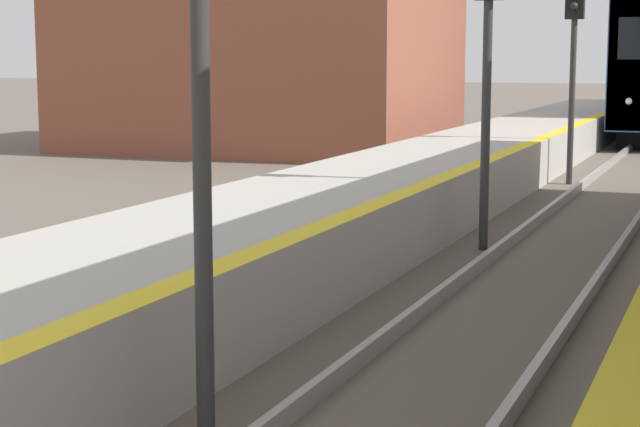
{
  "coord_description": "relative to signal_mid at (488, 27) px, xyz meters",
  "views": [
    {
      "loc": [
        2.15,
        -1.83,
        2.56
      ],
      "look_at": [
        -4.7,
        15.39,
        -0.19
      ],
      "focal_mm": 60.0,
      "sensor_mm": 36.0,
      "label": 1
    }
  ],
  "objects": [
    {
      "name": "signal_mid",
      "position": [
        0.0,
        0.0,
        0.0
      ],
      "size": [
        0.36,
        0.31,
        4.16
      ],
      "color": "#2D2D2D",
      "rests_on": "ground"
    },
    {
      "name": "signal_far",
      "position": [
        -0.07,
        7.84,
        0.0
      ],
      "size": [
        0.36,
        0.31,
        4.16
      ],
      "color": "#2D2D2D",
      "rests_on": "ground"
    },
    {
      "name": "station_building",
      "position": [
        -9.29,
        13.18,
        -0.37
      ],
      "size": [
        10.07,
        7.66,
        5.09
      ],
      "color": "brown",
      "rests_on": "ground"
    }
  ]
}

